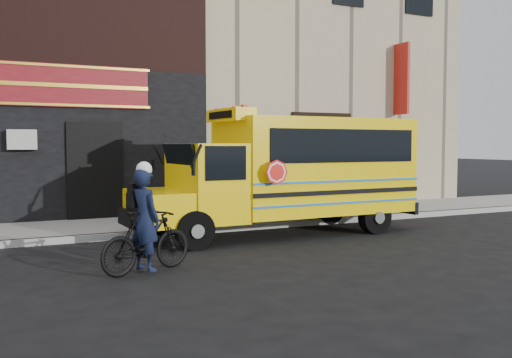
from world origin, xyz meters
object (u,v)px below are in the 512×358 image
at_px(cyclist, 145,223).
at_px(bicycle, 147,241).
at_px(school_bus, 291,170).
at_px(sign_pole, 362,165).

bearing_deg(cyclist, bicycle, -66.60).
xyz_separation_m(school_bus, bicycle, (-4.21, -2.56, -0.99)).
bearing_deg(bicycle, school_bus, -77.96).
xyz_separation_m(bicycle, cyclist, (-0.05, -0.06, 0.32)).
relative_size(school_bus, cyclist, 4.11).
bearing_deg(school_bus, sign_pole, 22.90).
height_order(school_bus, bicycle, school_bus).
bearing_deg(school_bus, bicycle, -148.73).
relative_size(school_bus, bicycle, 4.00).
bearing_deg(sign_pole, bicycle, -152.08).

